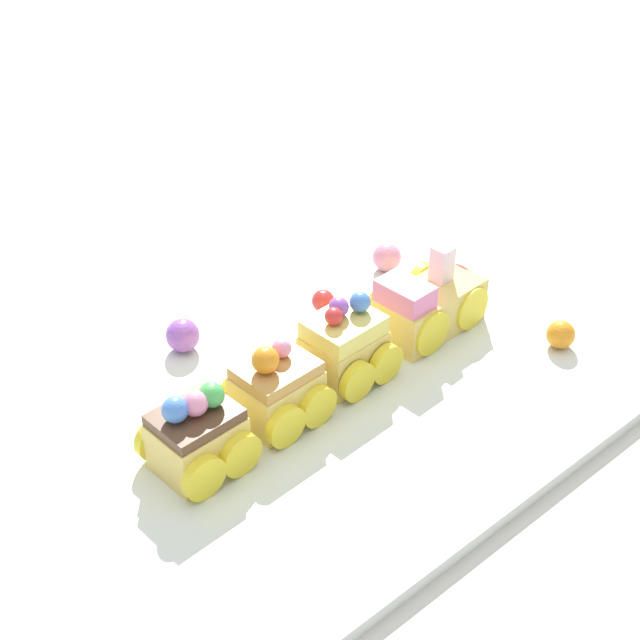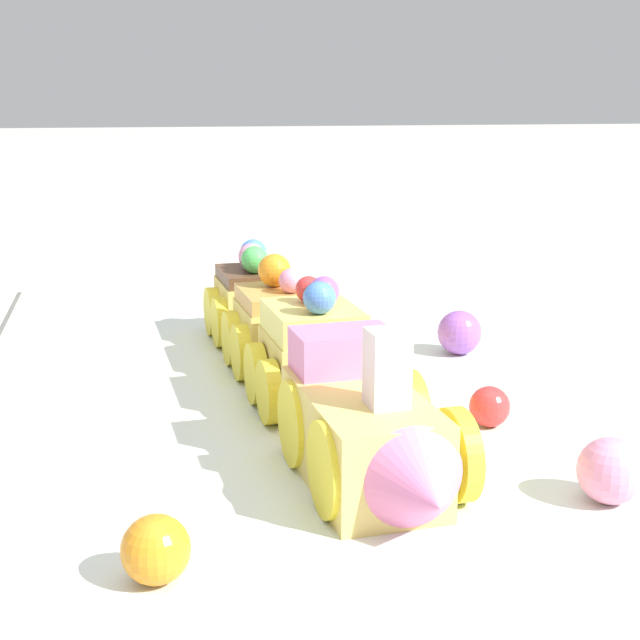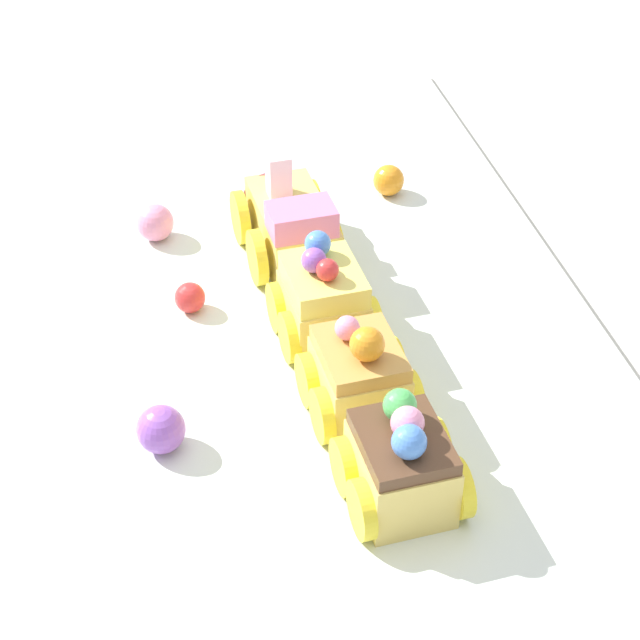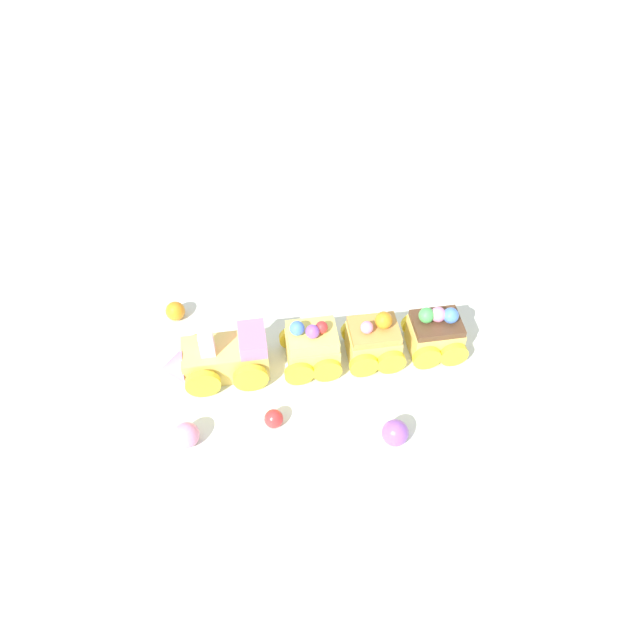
# 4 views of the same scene
# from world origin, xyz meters

# --- Properties ---
(ground_plane) EXTENTS (10.00, 10.00, 0.00)m
(ground_plane) POSITION_xyz_m (0.00, 0.00, 0.00)
(ground_plane) COLOR beige
(display_board) EXTENTS (0.78, 0.37, 0.01)m
(display_board) POSITION_xyz_m (0.00, 0.00, 0.01)
(display_board) COLOR silver
(display_board) RESTS_ON ground_plane
(cake_train_locomotive) EXTENTS (0.13, 0.07, 0.07)m
(cake_train_locomotive) POSITION_xyz_m (0.11, 0.01, 0.04)
(cake_train_locomotive) COLOR #EACC66
(cake_train_locomotive) RESTS_ON display_board
(cake_car_lemon) EXTENTS (0.07, 0.07, 0.07)m
(cake_car_lemon) POSITION_xyz_m (0.00, -0.00, 0.04)
(cake_car_lemon) COLOR #EACC66
(cake_car_lemon) RESTS_ON display_board
(cake_car_caramel) EXTENTS (0.07, 0.07, 0.07)m
(cake_car_caramel) POSITION_xyz_m (-0.07, -0.01, 0.04)
(cake_car_caramel) COLOR #EACC66
(cake_car_caramel) RESTS_ON display_board
(cake_car_chocolate) EXTENTS (0.07, 0.07, 0.07)m
(cake_car_chocolate) POSITION_xyz_m (-0.15, -0.01, 0.04)
(cake_car_chocolate) COLOR #EACC66
(cake_car_chocolate) RESTS_ON display_board
(gumball_pink) EXTENTS (0.03, 0.03, 0.03)m
(gumball_pink) POSITION_xyz_m (0.14, 0.10, 0.03)
(gumball_pink) COLOR pink
(gumball_pink) RESTS_ON display_board
(gumball_orange) EXTENTS (0.02, 0.02, 0.02)m
(gumball_orange) POSITION_xyz_m (0.17, -0.09, 0.02)
(gumball_orange) COLOR orange
(gumball_orange) RESTS_ON display_board
(gumball_purple) EXTENTS (0.03, 0.03, 0.03)m
(gumball_purple) POSITION_xyz_m (-0.08, 0.11, 0.03)
(gumball_purple) COLOR #9956C6
(gumball_purple) RESTS_ON display_board
(gumball_red) EXTENTS (0.02, 0.02, 0.02)m
(gumball_red) POSITION_xyz_m (0.05, 0.08, 0.02)
(gumball_red) COLOR red
(gumball_red) RESTS_ON display_board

